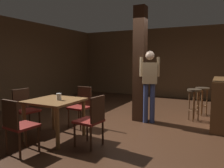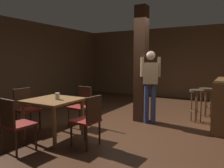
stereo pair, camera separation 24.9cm
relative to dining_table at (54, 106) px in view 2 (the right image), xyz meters
name	(u,v)px [view 2 (the right image)]	position (x,y,z in m)	size (l,w,h in m)	color
ground_plane	(128,127)	(0.97, 1.33, -0.63)	(10.80, 10.80, 0.00)	#382114
wall_back	(177,63)	(0.97, 5.83, 0.77)	(8.00, 0.10, 2.80)	brown
wall_left	(12,64)	(-3.03, 1.33, 0.77)	(0.10, 9.00, 2.80)	brown
pillar	(141,64)	(1.01, 1.96, 0.77)	(0.28, 0.28, 2.80)	#382114
dining_table	(54,106)	(0.00, 0.00, 0.00)	(0.92, 0.92, 0.76)	brown
chair_east	(89,118)	(0.86, -0.05, -0.12)	(0.45, 0.45, 0.89)	maroon
chair_west	(26,107)	(-0.85, 0.04, -0.12)	(0.47, 0.47, 0.89)	maroon
chair_south	(15,122)	(-0.02, -0.84, -0.12)	(0.46, 0.46, 0.89)	maroon
chair_north	(82,104)	(0.01, 0.88, -0.12)	(0.45, 0.45, 0.89)	maroon
napkin_cup	(57,96)	(0.10, 0.01, 0.19)	(0.09, 0.09, 0.13)	beige
standing_person	(150,82)	(1.29, 1.85, 0.38)	(0.47, 0.31, 1.72)	tan
bar_counter	(224,103)	(2.84, 2.40, -0.08)	(0.56, 1.70, 1.08)	brown
bar_stool_near	(197,98)	(2.24, 2.52, -0.04)	(0.34, 0.34, 0.79)	#2D2319
bar_stool_mid	(206,95)	(2.38, 3.22, -0.05)	(0.37, 0.37, 0.76)	#2D2319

